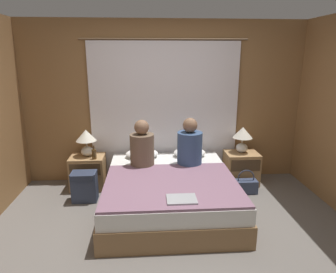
{
  "coord_description": "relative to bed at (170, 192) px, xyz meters",
  "views": [
    {
      "loc": [
        -0.28,
        -2.92,
        1.98
      ],
      "look_at": [
        0.0,
        0.97,
        0.91
      ],
      "focal_mm": 32.0,
      "sensor_mm": 36.0,
      "label": 1
    }
  ],
  "objects": [
    {
      "name": "backpack_on_floor",
      "position": [
        -1.16,
        0.3,
        0.01
      ],
      "size": [
        0.34,
        0.25,
        0.42
      ],
      "color": "#333D56",
      "rests_on": "ground_plane"
    },
    {
      "name": "lamp_right",
      "position": [
        1.19,
        0.77,
        0.54
      ],
      "size": [
        0.3,
        0.3,
        0.4
      ],
      "color": "silver",
      "rests_on": "nightstand_right"
    },
    {
      "name": "pillow_right",
      "position": [
        0.37,
        0.75,
        0.29
      ],
      "size": [
        0.5,
        0.35,
        0.12
      ],
      "color": "white",
      "rests_on": "bed"
    },
    {
      "name": "lamp_left",
      "position": [
        -1.19,
        0.77,
        0.54
      ],
      "size": [
        0.3,
        0.3,
        0.4
      ],
      "color": "silver",
      "rests_on": "nightstand_left"
    },
    {
      "name": "curtain_panel",
      "position": [
        0.0,
        1.02,
        0.88
      ],
      "size": [
        2.5,
        0.02,
        2.22
      ],
      "color": "white",
      "rests_on": "ground_plane"
    },
    {
      "name": "person_right_in_bed",
      "position": [
        0.31,
        0.38,
        0.52
      ],
      "size": [
        0.35,
        0.35,
        0.68
      ],
      "color": "#38517A",
      "rests_on": "bed"
    },
    {
      "name": "bed",
      "position": [
        0.0,
        0.0,
        0.0
      ],
      "size": [
        1.66,
        1.94,
        0.46
      ],
      "color": "olive",
      "rests_on": "ground_plane"
    },
    {
      "name": "handbag_on_floor",
      "position": [
        1.16,
        0.38,
        -0.12
      ],
      "size": [
        0.34,
        0.17,
        0.36
      ],
      "color": "#333D56",
      "rests_on": "ground_plane"
    },
    {
      "name": "nightstand_left",
      "position": [
        -1.19,
        0.74,
        0.02
      ],
      "size": [
        0.51,
        0.42,
        0.5
      ],
      "color": "#A87F51",
      "rests_on": "ground_plane"
    },
    {
      "name": "wall_back",
      "position": [
        0.0,
        1.09,
        1.02
      ],
      "size": [
        4.46,
        0.06,
        2.5
      ],
      "color": "olive",
      "rests_on": "ground_plane"
    },
    {
      "name": "laptop_on_bed",
      "position": [
        0.07,
        -0.73,
        0.27
      ],
      "size": [
        0.32,
        0.24,
        0.02
      ],
      "color": "#9EA0A5",
      "rests_on": "blanket_on_bed"
    },
    {
      "name": "pillow_left",
      "position": [
        -0.37,
        0.75,
        0.29
      ],
      "size": [
        0.5,
        0.35,
        0.12
      ],
      "color": "white",
      "rests_on": "bed"
    },
    {
      "name": "nightstand_right",
      "position": [
        1.19,
        0.74,
        0.02
      ],
      "size": [
        0.51,
        0.42,
        0.5
      ],
      "color": "#A87F51",
      "rests_on": "ground_plane"
    },
    {
      "name": "ground_plane",
      "position": [
        0.0,
        -0.67,
        -0.23
      ],
      "size": [
        16.0,
        16.0,
        0.0
      ],
      "primitive_type": "plane",
      "color": "#66605B"
    },
    {
      "name": "person_left_in_bed",
      "position": [
        -0.36,
        0.38,
        0.51
      ],
      "size": [
        0.34,
        0.34,
        0.67
      ],
      "color": "brown",
      "rests_on": "bed"
    },
    {
      "name": "blanket_on_bed",
      "position": [
        0.0,
        -0.3,
        0.25
      ],
      "size": [
        1.6,
        1.29,
        0.03
      ],
      "color": "slate",
      "rests_on": "bed"
    },
    {
      "name": "beer_bottle_on_left_stand",
      "position": [
        -1.06,
        0.61,
        0.35
      ],
      "size": [
        0.07,
        0.07,
        0.2
      ],
      "color": "#513819",
      "rests_on": "nightstand_left"
    }
  ]
}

